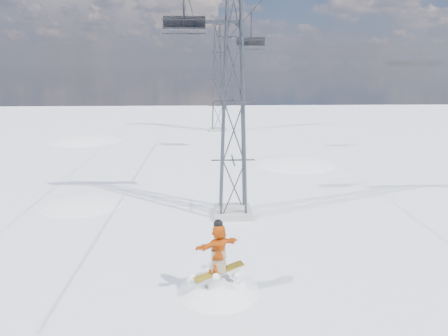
{
  "coord_description": "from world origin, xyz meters",
  "views": [
    {
      "loc": [
        -0.42,
        -10.17,
        7.15
      ],
      "look_at": [
        0.21,
        4.27,
        3.35
      ],
      "focal_mm": 32.0,
      "sensor_mm": 36.0,
      "label": 1
    }
  ],
  "objects": [
    {
      "name": "haul_cables",
      "position": [
        0.8,
        19.5,
        10.85
      ],
      "size": [
        4.46,
        51.0,
        0.06
      ],
      "color": "black",
      "rests_on": "ground"
    },
    {
      "name": "lift_tower_near",
      "position": [
        0.8,
        8.0,
        5.47
      ],
      "size": [
        5.2,
        1.8,
        11.43
      ],
      "color": "#999999",
      "rests_on": "ground"
    },
    {
      "name": "snow_terrain",
      "position": [
        -4.77,
        21.24,
        -9.59
      ],
      "size": [
        39.0,
        37.0,
        22.0
      ],
      "color": "white",
      "rests_on": "ground"
    },
    {
      "name": "ground",
      "position": [
        0.0,
        0.0,
        0.0
      ],
      "size": [
        120.0,
        120.0,
        0.0
      ],
      "primitive_type": "plane",
      "color": "white",
      "rests_on": "ground"
    },
    {
      "name": "snowboarder_jump",
      "position": [
        -0.09,
        1.35,
        -1.64
      ],
      "size": [
        4.4,
        4.4,
        6.53
      ],
      "color": "white",
      "rests_on": "ground"
    },
    {
      "name": "lift_chair_near",
      "position": [
        -1.4,
        9.23,
        8.91
      ],
      "size": [
        1.95,
        0.56,
        2.42
      ],
      "color": "black",
      "rests_on": "ground"
    },
    {
      "name": "lift_tower_far",
      "position": [
        0.8,
        33.0,
        5.47
      ],
      "size": [
        5.2,
        1.8,
        11.43
      ],
      "color": "#999999",
      "rests_on": "ground"
    },
    {
      "name": "lift_chair_mid",
      "position": [
        3.0,
        21.37,
        8.69
      ],
      "size": [
        2.18,
        0.63,
        2.7
      ],
      "color": "black",
      "rests_on": "ground"
    }
  ]
}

